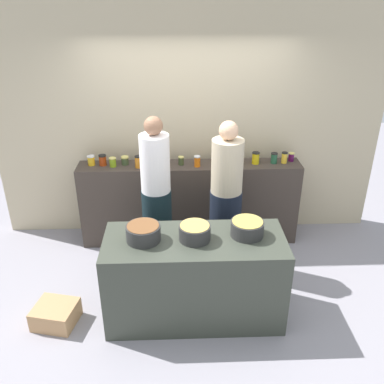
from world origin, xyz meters
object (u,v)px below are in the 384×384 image
Objects in this scene: preserve_jar_2 at (113,162)px; preserve_jar_4 at (138,162)px; preserve_jar_0 at (91,160)px; bread_crate at (56,314)px; preserve_jar_1 at (103,160)px; cooking_pot_left at (143,233)px; preserve_jar_6 at (163,161)px; preserve_jar_9 at (215,159)px; cooking_pot_right at (247,228)px; preserve_jar_7 at (181,161)px; preserve_jar_12 at (256,158)px; preserve_jar_14 at (284,158)px; preserve_jar_11 at (238,159)px; cook_with_tongs at (157,205)px; cook_in_cap at (226,204)px; preserve_jar_5 at (151,158)px; preserve_jar_3 at (125,160)px; preserve_jar_8 at (197,161)px; preserve_jar_13 at (274,158)px; preserve_jar_10 at (228,160)px; cooking_pot_center at (195,232)px; preserve_jar_15 at (291,157)px.

preserve_jar_2 is 0.77× the size of preserve_jar_4.
bread_crate is at bearing -97.04° from preserve_jar_0.
preserve_jar_1 is 1.53m from cooking_pot_left.
preserve_jar_6 is 0.35× the size of cooking_pot_left.
preserve_jar_9 reaches higher than cooking_pot_right.
preserve_jar_7 is 0.72× the size of preserve_jar_12.
preserve_jar_14 reaches higher than bread_crate.
preserve_jar_1 is at bearing 111.93° from cooking_pot_left.
preserve_jar_9 is at bearing 179.13° from preserve_jar_14.
bread_crate is at bearing -145.57° from preserve_jar_12.
preserve_jar_1 is 0.13m from preserve_jar_2.
preserve_jar_6 is (0.28, 0.06, -0.02)m from preserve_jar_4.
preserve_jar_2 is 0.78× the size of preserve_jar_12.
preserve_jar_12 is at bearing -178.86° from preserve_jar_14.
preserve_jar_2 and preserve_jar_6 have the same top height.
preserve_jar_11 is (1.62, -0.04, 0.00)m from preserve_jar_1.
preserve_jar_2 is at bearing 172.49° from preserve_jar_4.
preserve_jar_4 is at bearing 111.91° from cook_with_tongs.
preserve_jar_1 reaches higher than cooking_pot_left.
cook_in_cap reaches higher than cooking_pot_right.
preserve_jar_5 is 1.61m from preserve_jar_14.
preserve_jar_3 is at bearing 152.16° from cook_in_cap.
preserve_jar_13 is at bearing 4.22° from preserve_jar_8.
preserve_jar_6 is at bearing -179.51° from preserve_jar_12.
preserve_jar_10 is at bearing 0.34° from preserve_jar_4.
preserve_jar_4 is at bearing -179.66° from preserve_jar_10.
preserve_jar_11 is 1.74m from cooking_pot_left.
bread_crate is at bearing -125.25° from preserve_jar_6.
cooking_pot_center is (1.18, -1.43, -0.15)m from preserve_jar_0.
preserve_jar_11 is 1.29× the size of preserve_jar_15.
preserve_jar_13 is at bearing 0.34° from preserve_jar_7.
preserve_jar_8 is 0.08× the size of cook_in_cap.
bread_crate is at bearing -118.11° from preserve_jar_4.
preserve_jar_1 is at bearing -176.89° from preserve_jar_5.
preserve_jar_5 is at bearing 124.30° from cooking_pot_right.
preserve_jar_5 is 1.70m from cooking_pot_right.
preserve_jar_4 is 1.32× the size of preserve_jar_9.
preserve_jar_12 is 1.12× the size of preserve_jar_13.
preserve_jar_5 reaches higher than preserve_jar_13.
preserve_jar_4 is at bearing -179.74° from preserve_jar_8.
preserve_jar_5 is 0.36m from preserve_jar_7.
cook_with_tongs is at bearing -145.94° from preserve_jar_10.
cook_with_tongs reaches higher than preserve_jar_7.
cook_with_tongs is at bearing -156.87° from preserve_jar_15.
preserve_jar_9 is (0.77, -0.03, -0.01)m from preserve_jar_5.
preserve_jar_10 is 0.13m from preserve_jar_11.
preserve_jar_14 is 1.68m from cook_with_tongs.
preserve_jar_7 is at bearing 174.01° from preserve_jar_10.
preserve_jar_15 is 1.61m from cooking_pot_right.
preserve_jar_11 is (0.12, 0.04, -0.00)m from preserve_jar_10.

